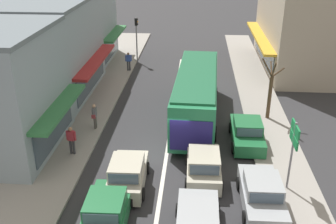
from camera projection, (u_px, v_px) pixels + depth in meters
The scene contains 19 objects.
ground_plane at pixel (167, 153), 22.09m from camera, with size 140.00×140.00×0.00m, color #2D2D30.
lane_centre_line at pixel (172, 122), 25.71m from camera, with size 0.20×28.00×0.01m, color silver.
sidewalk_left at pixel (78, 106), 27.97m from camera, with size 5.20×44.00×0.14m, color gray.
kerb_right at pixel (263, 111), 27.08m from camera, with size 2.80×44.00×0.12m, color gray.
shopfront_mid_block at pixel (38, 49), 28.85m from camera, with size 8.71×9.44×7.05m.
shopfront_far_end at pixel (72, 21), 36.49m from camera, with size 8.12×7.16×7.56m.
building_right_far at pixel (312, 18), 34.52m from camera, with size 8.79×13.21×8.95m.
city_bus at pixel (196, 92), 25.39m from camera, with size 3.07×10.95×3.23m.
sedan_queue_far_back at pixel (106, 213), 16.33m from camera, with size 1.98×4.24×1.47m.
hatchback_adjacent_lane_trail at pixel (204, 166), 19.56m from camera, with size 1.87×3.73×1.54m.
hatchback_behind_bus_mid at pixel (128, 174), 18.90m from camera, with size 1.89×3.74×1.54m.
parked_sedan_kerb_front at pixel (262, 194), 17.52m from camera, with size 1.95×4.23×1.47m.
parked_sedan_kerb_second at pixel (247, 133), 22.92m from camera, with size 1.92×4.21×1.47m.
traffic_light_downstreet at pixel (137, 33), 36.42m from camera, with size 0.32×0.24×4.20m.
directional_road_sign at pixel (294, 140), 17.81m from camera, with size 0.10×1.40×3.60m.
street_tree_right at pixel (270, 92), 25.30m from camera, with size 1.48×1.73×4.20m.
pedestrian_with_handbag_near at pixel (95, 115), 24.19m from camera, with size 0.25×0.65×1.63m.
pedestrian_browsing_midblock at pixel (71, 139), 21.38m from camera, with size 0.57×0.26×1.63m.
pedestrian_far_walker at pixel (129, 60), 34.53m from camera, with size 0.56×0.28×1.63m.
Camera 1 is at (1.51, -19.07, 11.29)m, focal length 42.00 mm.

